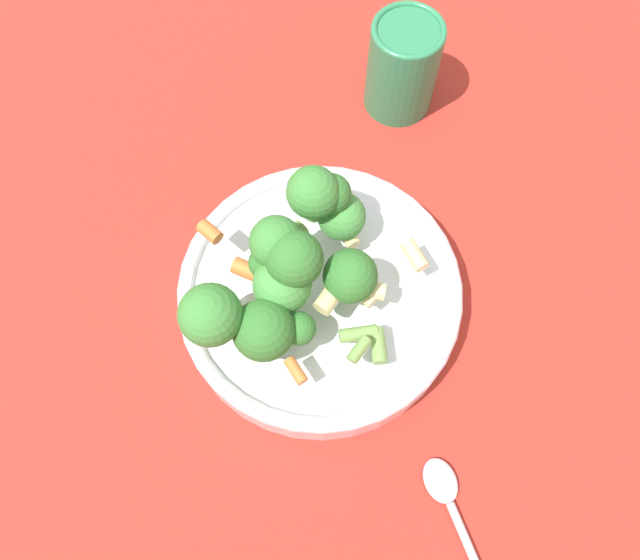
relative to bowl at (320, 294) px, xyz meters
name	(u,v)px	position (x,y,z in m)	size (l,w,h in m)	color
ground_plane	(320,303)	(0.00, 0.00, -0.02)	(3.00, 3.00, 0.00)	#B72D23
bowl	(320,294)	(0.00, 0.00, 0.00)	(0.24, 0.24, 0.04)	silver
pasta_salad	(291,270)	(0.00, -0.02, 0.07)	(0.16, 0.20, 0.09)	#8CB766
cup	(403,66)	(-0.20, 0.12, 0.03)	(0.07, 0.07, 0.10)	#2D7F51
spoon	(458,521)	(0.20, 0.07, -0.02)	(0.16, 0.04, 0.01)	silver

